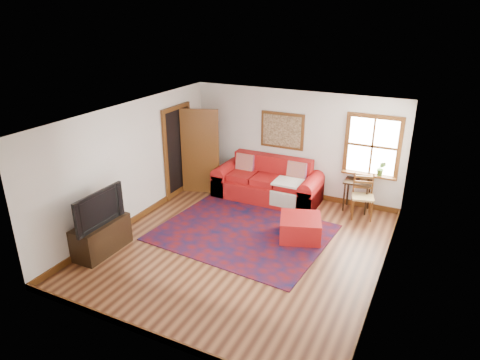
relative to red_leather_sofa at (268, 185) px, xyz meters
The scene contains 13 objects.
ground 2.34m from the red_leather_sofa, 79.12° to the right, with size 5.50×5.50×0.00m, color #462212.
room_envelope 2.66m from the red_leather_sofa, 79.05° to the right, with size 5.04×5.54×2.52m.
window 2.47m from the red_leather_sofa, 10.97° to the left, with size 1.18×0.20×1.38m.
doorway 1.98m from the red_leather_sofa, 164.46° to the right, with size 0.89×1.08×2.14m.
framed_artwork 1.31m from the red_leather_sofa, 72.67° to the left, with size 1.05×0.07×0.85m.
persian_rug 1.85m from the red_leather_sofa, 83.15° to the right, with size 3.24×2.59×0.02m, color #590C0E.
red_leather_sofa is the anchor object (origin of this frame).
red_ottoman 1.99m from the red_leather_sofa, 48.94° to the right, with size 0.77×0.77×0.44m, color #A61515.
side_table 2.04m from the red_leather_sofa, ahead, with size 0.58×0.43×0.69m.
ladder_back_chair 2.19m from the red_leather_sofa, ahead, with size 0.54×0.52×0.95m.
media_cabinet 4.00m from the red_leather_sofa, 116.79° to the right, with size 0.49×1.09×0.60m, color black.
television 4.11m from the red_leather_sofa, 116.00° to the right, with size 1.13×0.15×0.65m, color black.
candle_hurricane 3.68m from the red_leather_sofa, 118.59° to the right, with size 0.12×0.12×0.18m.
Camera 1 is at (3.05, -6.33, 4.18)m, focal length 32.00 mm.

